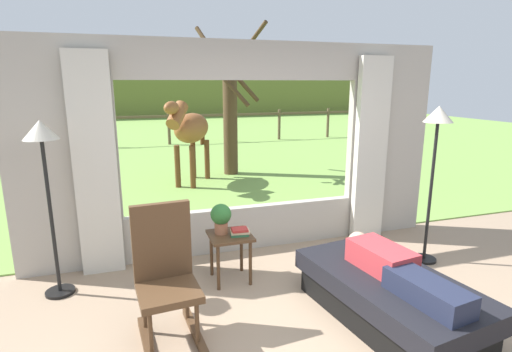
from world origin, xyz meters
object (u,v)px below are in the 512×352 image
object	(u,v)px
floor_lamp_right	(436,138)
recliner_sofa	(389,297)
rocking_chair	(166,274)
pasture_tree	(230,104)
floor_lamp_left	(44,156)
potted_plant	(221,217)
horse	(190,129)
side_table	(230,243)
book_stack	(240,232)
reclining_person	(395,268)

from	to	relation	value
floor_lamp_right	recliner_sofa	bearing A→B (deg)	-142.22
rocking_chair	floor_lamp_right	distance (m)	3.23
recliner_sofa	pasture_tree	size ratio (longest dim) A/B	0.54
rocking_chair	floor_lamp_left	bearing A→B (deg)	129.41
pasture_tree	rocking_chair	bearing A→B (deg)	-109.49
rocking_chair	potted_plant	bearing A→B (deg)	46.47
recliner_sofa	floor_lamp_right	size ratio (longest dim) A/B	0.99
horse	pasture_tree	world-z (taller)	pasture_tree
rocking_chair	pasture_tree	xyz separation A→B (m)	(2.00, 5.64, 1.06)
potted_plant	horse	world-z (taller)	horse
side_table	book_stack	bearing A→B (deg)	-36.64
horse	rocking_chair	bearing A→B (deg)	109.61
recliner_sofa	potted_plant	size ratio (longest dim) A/B	5.65
horse	floor_lamp_right	bearing A→B (deg)	145.49
floor_lamp_right	rocking_chair	bearing A→B (deg)	-170.52
book_stack	potted_plant	bearing A→B (deg)	143.25
side_table	horse	distance (m)	4.32
potted_plant	book_stack	world-z (taller)	potted_plant
potted_plant	floor_lamp_right	xyz separation A→B (m)	(2.40, -0.30, 0.77)
rocking_chair	horse	xyz separation A→B (m)	(0.99, 5.00, 0.61)
reclining_person	rocking_chair	bearing A→B (deg)	158.78
side_table	potted_plant	xyz separation A→B (m)	(-0.08, 0.06, 0.28)
recliner_sofa	floor_lamp_right	world-z (taller)	floor_lamp_right
recliner_sofa	rocking_chair	xyz separation A→B (m)	(-1.89, 0.39, 0.33)
pasture_tree	reclining_person	bearing A→B (deg)	-91.02
pasture_tree	book_stack	bearing A→B (deg)	-103.35
recliner_sofa	potted_plant	xyz separation A→B (m)	(-1.24, 1.20, 0.48)
book_stack	side_table	bearing A→B (deg)	143.36
side_table	floor_lamp_right	bearing A→B (deg)	-5.92
potted_plant	horse	bearing A→B (deg)	85.37
book_stack	floor_lamp_left	world-z (taller)	floor_lamp_left
floor_lamp_left	recliner_sofa	bearing A→B (deg)	-26.05
potted_plant	rocking_chair	bearing A→B (deg)	-128.88
horse	floor_lamp_left	bearing A→B (deg)	94.61
recliner_sofa	side_table	distance (m)	1.64
recliner_sofa	side_table	world-z (taller)	side_table
recliner_sofa	potted_plant	distance (m)	1.79
floor_lamp_right	potted_plant	bearing A→B (deg)	172.86
reclining_person	horse	bearing A→B (deg)	91.31
pasture_tree	side_table	bearing A→B (deg)	-104.49
rocking_chair	pasture_tree	size ratio (longest dim) A/B	0.33
recliner_sofa	book_stack	xyz separation A→B (m)	(-1.07, 1.08, 0.34)
floor_lamp_right	horse	distance (m)	4.95
floor_lamp_right	floor_lamp_left	bearing A→B (deg)	172.96
recliner_sofa	floor_lamp_left	bearing A→B (deg)	145.90
recliner_sofa	floor_lamp_right	distance (m)	1.94
reclining_person	pasture_tree	distance (m)	6.18
potted_plant	book_stack	size ratio (longest dim) A/B	1.50
potted_plant	floor_lamp_right	world-z (taller)	floor_lamp_right
potted_plant	horse	size ratio (longest dim) A/B	0.18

